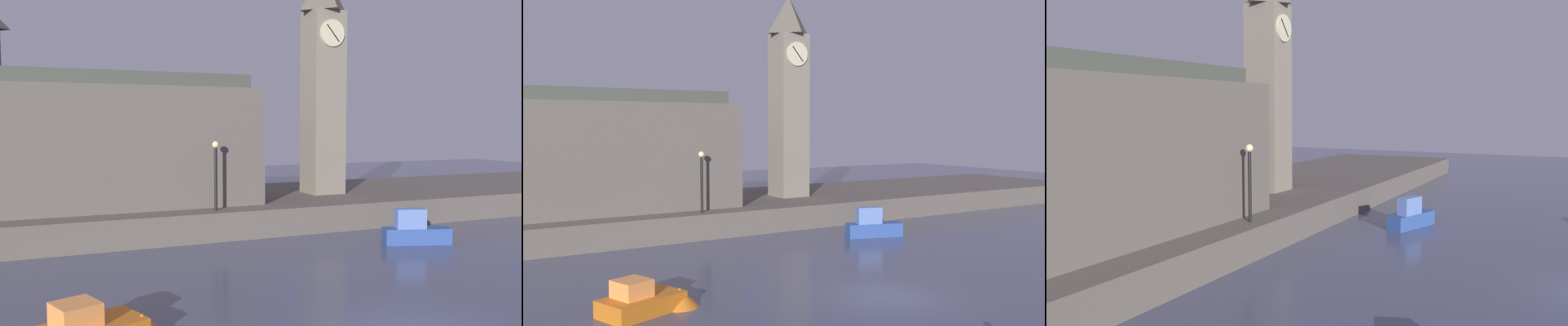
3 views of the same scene
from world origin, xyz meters
The scene contains 5 objects.
far_embankment centered at (0.00, 20.00, 0.75)m, with size 70.00×12.00×1.50m, color #5B544C.
clock_tower centered at (7.56, 19.24, 8.92)m, with size 2.42×2.46×14.37m.
parliament_hall centered at (-6.01, 18.64, 5.11)m, with size 15.29×5.66×10.72m.
streetlamp centered at (-1.18, 14.91, 3.78)m, with size 0.36×0.36×3.62m.
boat_tour_blue centered at (7.87, 9.87, 0.62)m, with size 3.93×1.94×1.80m.
Camera 1 is at (-10.16, -12.37, 6.06)m, focal length 38.16 mm.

